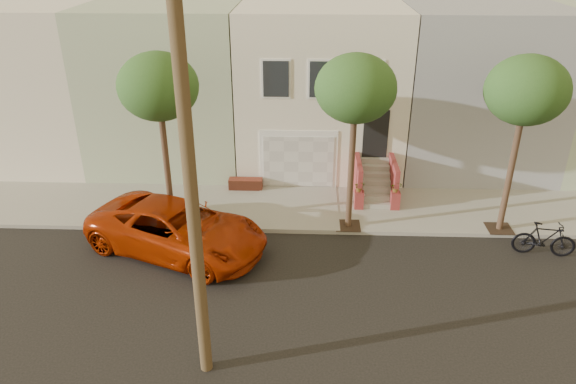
{
  "coord_description": "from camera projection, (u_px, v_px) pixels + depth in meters",
  "views": [
    {
      "loc": [
        -0.56,
        -13.31,
        9.98
      ],
      "look_at": [
        -1.18,
        3.0,
        1.94
      ],
      "focal_mm": 33.44,
      "sensor_mm": 36.0,
      "label": 1
    }
  ],
  "objects": [
    {
      "name": "tree_mid",
      "position": [
        356.0,
        90.0,
        17.46
      ],
      "size": [
        2.7,
        2.57,
        6.3
      ],
      "color": "#2D2116",
      "rests_on": "sidewalk"
    },
    {
      "name": "pickup_truck",
      "position": [
        177.0,
        229.0,
        18.1
      ],
      "size": [
        6.82,
        4.98,
        1.72
      ],
      "primitive_type": "imported",
      "rotation": [
        0.0,
        0.0,
        1.18
      ],
      "color": "#9F2603",
      "rests_on": "ground"
    },
    {
      "name": "ground",
      "position": [
        323.0,
        293.0,
        16.32
      ],
      "size": [
        90.0,
        90.0,
        0.0
      ],
      "primitive_type": "plane",
      "color": "black",
      "rests_on": "ground"
    },
    {
      "name": "motorcycle",
      "position": [
        544.0,
        239.0,
        17.98
      ],
      "size": [
        2.1,
        0.87,
        1.23
      ],
      "primitive_type": "imported",
      "rotation": [
        0.0,
        0.0,
        1.42
      ],
      "color": "black",
      "rests_on": "ground"
    },
    {
      "name": "tree_right",
      "position": [
        527.0,
        91.0,
        17.27
      ],
      "size": [
        2.7,
        2.57,
        6.3
      ],
      "color": "#2D2116",
      "rests_on": "sidewalk"
    },
    {
      "name": "tree_left",
      "position": [
        158.0,
        88.0,
        17.68
      ],
      "size": [
        2.7,
        2.57,
        6.3
      ],
      "color": "#2D2116",
      "rests_on": "sidewalk"
    },
    {
      "name": "house_row",
      "position": [
        320.0,
        81.0,
        24.74
      ],
      "size": [
        33.1,
        11.7,
        7.0
      ],
      "color": "beige",
      "rests_on": "sidewalk"
    },
    {
      "name": "sidewalk",
      "position": [
        320.0,
        209.0,
        21.08
      ],
      "size": [
        40.0,
        3.7,
        0.15
      ],
      "primitive_type": "cube",
      "color": "gray",
      "rests_on": "ground"
    }
  ]
}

